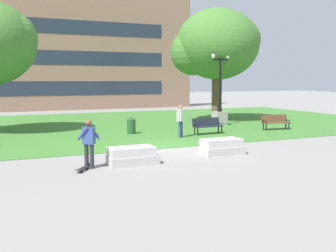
{
  "coord_description": "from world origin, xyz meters",
  "views": [
    {
      "loc": [
        -7.2,
        -15.89,
        3.08
      ],
      "look_at": [
        -0.87,
        -1.4,
        1.2
      ],
      "focal_mm": 42.0,
      "sensor_mm": 36.0,
      "label": 1
    }
  ],
  "objects_px": {
    "skateboard": "(84,168)",
    "trash_bin": "(131,125)",
    "concrete_block_left": "(222,147)",
    "person_bystander_near_lawn": "(181,119)",
    "person_skateboarder": "(89,141)",
    "park_bench_far_left": "(275,121)",
    "park_bench_near_left": "(207,125)",
    "lamp_post_right": "(220,110)",
    "concrete_block_center": "(132,156)"
  },
  "relations": [
    {
      "from": "concrete_block_left",
      "to": "person_bystander_near_lawn",
      "type": "xyz_separation_m",
      "value": [
        0.42,
        4.86,
        0.68
      ]
    },
    {
      "from": "park_bench_far_left",
      "to": "lamp_post_right",
      "type": "bearing_deg",
      "value": 117.84
    },
    {
      "from": "lamp_post_right",
      "to": "trash_bin",
      "type": "height_order",
      "value": "lamp_post_right"
    },
    {
      "from": "person_skateboarder",
      "to": "trash_bin",
      "type": "distance_m",
      "value": 8.73
    },
    {
      "from": "skateboard",
      "to": "person_bystander_near_lawn",
      "type": "bearing_deg",
      "value": 41.37
    },
    {
      "from": "park_bench_near_left",
      "to": "person_bystander_near_lawn",
      "type": "relative_size",
      "value": 1.07
    },
    {
      "from": "concrete_block_center",
      "to": "trash_bin",
      "type": "height_order",
      "value": "trash_bin"
    },
    {
      "from": "park_bench_far_left",
      "to": "person_bystander_near_lawn",
      "type": "distance_m",
      "value": 6.76
    },
    {
      "from": "park_bench_far_left",
      "to": "lamp_post_right",
      "type": "xyz_separation_m",
      "value": [
        -1.85,
        3.5,
        0.47
      ]
    },
    {
      "from": "concrete_block_center",
      "to": "concrete_block_left",
      "type": "xyz_separation_m",
      "value": [
        4.02,
        0.38,
        0.0
      ]
    },
    {
      "from": "person_skateboarder",
      "to": "trash_bin",
      "type": "relative_size",
      "value": 1.78
    },
    {
      "from": "park_bench_far_left",
      "to": "person_bystander_near_lawn",
      "type": "relative_size",
      "value": 1.08
    },
    {
      "from": "skateboard",
      "to": "lamp_post_right",
      "type": "xyz_separation_m",
      "value": [
        11.13,
        9.62,
        0.93
      ]
    },
    {
      "from": "person_bystander_near_lawn",
      "to": "concrete_block_center",
      "type": "bearing_deg",
      "value": -130.24
    },
    {
      "from": "park_bench_far_left",
      "to": "lamp_post_right",
      "type": "height_order",
      "value": "lamp_post_right"
    },
    {
      "from": "skateboard",
      "to": "trash_bin",
      "type": "bearing_deg",
      "value": 61.4
    },
    {
      "from": "person_skateboarder",
      "to": "trash_bin",
      "type": "xyz_separation_m",
      "value": [
        4.08,
        7.71,
        -0.47
      ]
    },
    {
      "from": "trash_bin",
      "to": "concrete_block_center",
      "type": "bearing_deg",
      "value": -108.04
    },
    {
      "from": "person_skateboarder",
      "to": "person_bystander_near_lawn",
      "type": "bearing_deg",
      "value": 41.37
    },
    {
      "from": "skateboard",
      "to": "park_bench_far_left",
      "type": "relative_size",
      "value": 0.51
    },
    {
      "from": "concrete_block_center",
      "to": "park_bench_near_left",
      "type": "xyz_separation_m",
      "value": [
        6.37,
        5.8,
        0.23
      ]
    },
    {
      "from": "park_bench_near_left",
      "to": "lamp_post_right",
      "type": "distance_m",
      "value": 4.63
    },
    {
      "from": "skateboard",
      "to": "lamp_post_right",
      "type": "distance_m",
      "value": 14.74
    },
    {
      "from": "skateboard",
      "to": "trash_bin",
      "type": "distance_m",
      "value": 9.02
    },
    {
      "from": "concrete_block_left",
      "to": "person_bystander_near_lawn",
      "type": "relative_size",
      "value": 1.05
    },
    {
      "from": "concrete_block_center",
      "to": "person_skateboarder",
      "type": "relative_size",
      "value": 1.05
    },
    {
      "from": "person_skateboarder",
      "to": "park_bench_near_left",
      "type": "distance_m",
      "value": 9.89
    },
    {
      "from": "trash_bin",
      "to": "person_bystander_near_lawn",
      "type": "xyz_separation_m",
      "value": [
        1.95,
        -2.4,
        0.48
      ]
    },
    {
      "from": "concrete_block_center",
      "to": "skateboard",
      "type": "height_order",
      "value": "concrete_block_center"
    },
    {
      "from": "concrete_block_center",
      "to": "person_bystander_near_lawn",
      "type": "relative_size",
      "value": 1.05
    },
    {
      "from": "skateboard",
      "to": "park_bench_near_left",
      "type": "height_order",
      "value": "park_bench_near_left"
    },
    {
      "from": "person_skateboarder",
      "to": "park_bench_far_left",
      "type": "height_order",
      "value": "person_skateboarder"
    },
    {
      "from": "trash_bin",
      "to": "lamp_post_right",
      "type": "bearing_deg",
      "value": 14.06
    },
    {
      "from": "concrete_block_left",
      "to": "person_skateboarder",
      "type": "distance_m",
      "value": 5.66
    },
    {
      "from": "concrete_block_center",
      "to": "park_bench_far_left",
      "type": "xyz_separation_m",
      "value": [
        11.16,
        5.84,
        0.23
      ]
    },
    {
      "from": "concrete_block_left",
      "to": "person_skateboarder",
      "type": "height_order",
      "value": "person_skateboarder"
    },
    {
      "from": "skateboard",
      "to": "concrete_block_center",
      "type": "bearing_deg",
      "value": 8.51
    },
    {
      "from": "person_skateboarder",
      "to": "person_bystander_near_lawn",
      "type": "relative_size",
      "value": 1.0
    },
    {
      "from": "person_skateboarder",
      "to": "skateboard",
      "type": "xyz_separation_m",
      "value": [
        -0.24,
        -0.21,
        -0.88
      ]
    },
    {
      "from": "concrete_block_left",
      "to": "person_skateboarder",
      "type": "xyz_separation_m",
      "value": [
        -5.61,
        -0.45,
        0.66
      ]
    },
    {
      "from": "trash_bin",
      "to": "person_bystander_near_lawn",
      "type": "distance_m",
      "value": 3.13
    },
    {
      "from": "concrete_block_left",
      "to": "lamp_post_right",
      "type": "height_order",
      "value": "lamp_post_right"
    },
    {
      "from": "park_bench_near_left",
      "to": "park_bench_far_left",
      "type": "distance_m",
      "value": 4.78
    },
    {
      "from": "park_bench_near_left",
      "to": "park_bench_far_left",
      "type": "bearing_deg",
      "value": 0.56
    },
    {
      "from": "park_bench_near_left",
      "to": "trash_bin",
      "type": "relative_size",
      "value": 1.91
    },
    {
      "from": "person_skateboarder",
      "to": "skateboard",
      "type": "height_order",
      "value": "person_skateboarder"
    },
    {
      "from": "park_bench_near_left",
      "to": "person_bystander_near_lawn",
      "type": "distance_m",
      "value": 2.06
    },
    {
      "from": "park_bench_far_left",
      "to": "concrete_block_left",
      "type": "bearing_deg",
      "value": -142.58
    },
    {
      "from": "park_bench_far_left",
      "to": "lamp_post_right",
      "type": "distance_m",
      "value": 3.99
    },
    {
      "from": "park_bench_near_left",
      "to": "person_bystander_near_lawn",
      "type": "height_order",
      "value": "person_bystander_near_lawn"
    }
  ]
}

